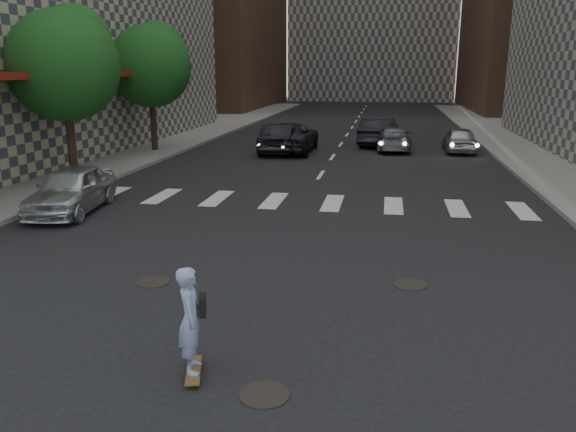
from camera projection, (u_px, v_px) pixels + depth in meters
name	position (u px, v px, depth m)	size (l,w,h in m)	color
ground	(230.00, 313.00, 10.29)	(160.00, 160.00, 0.00)	black
sidewalk_left	(79.00, 146.00, 31.76)	(13.00, 80.00, 0.15)	gray
tree_b	(66.00, 60.00, 21.30)	(4.20, 4.20, 6.60)	#382619
tree_c	(152.00, 62.00, 28.92)	(4.20, 4.20, 6.60)	#382619
manhole_a	(264.00, 394.00, 7.70)	(0.70, 0.70, 0.02)	black
manhole_b	(153.00, 282.00, 11.77)	(0.70, 0.70, 0.02)	black
manhole_c	(410.00, 284.00, 11.63)	(0.70, 0.70, 0.02)	black
skateboarder	(191.00, 320.00, 7.99)	(0.53, 0.87, 1.68)	brown
silver_sedan	(71.00, 189.00, 17.39)	(1.69, 4.19, 1.43)	silver
traffic_car_a	(280.00, 139.00, 29.63)	(1.60, 4.59, 1.51)	black
traffic_car_b	(393.00, 138.00, 30.56)	(1.82, 4.47, 1.30)	slate
traffic_car_c	(290.00, 137.00, 29.99)	(2.57, 5.58, 1.55)	black
traffic_car_d	(459.00, 139.00, 29.95)	(1.59, 3.95, 1.35)	#A9AAB0
traffic_car_e	(379.00, 131.00, 32.56)	(1.70, 4.89, 1.61)	black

